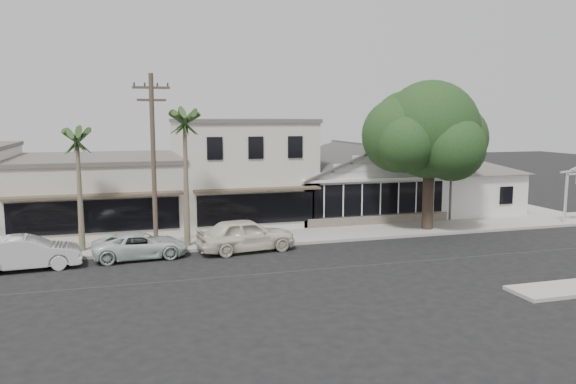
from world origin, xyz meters
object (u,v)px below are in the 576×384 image
object	(u,v)px
utility_pole	(153,159)
car_0	(246,235)
car_1	(27,253)
car_2	(140,245)
shade_tree	(427,133)

from	to	relation	value
utility_pole	car_0	world-z (taller)	utility_pole
car_1	car_2	xyz separation A→B (m)	(5.00, 0.65, -0.13)
car_2	car_1	bearing A→B (deg)	93.68
utility_pole	car_1	distance (m)	7.20
car_2	shade_tree	size ratio (longest dim) A/B	0.51
utility_pole	car_1	size ratio (longest dim) A/B	1.93
car_0	car_2	world-z (taller)	car_0
car_0	car_1	distance (m)	10.29
utility_pole	shade_tree	distance (m)	16.11
utility_pole	car_0	distance (m)	6.01
car_1	car_2	bearing A→B (deg)	-86.89
shade_tree	car_1	bearing A→B (deg)	-172.88
utility_pole	car_2	world-z (taller)	utility_pole
car_1	car_2	size ratio (longest dim) A/B	1.02
car_1	car_2	distance (m)	5.04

